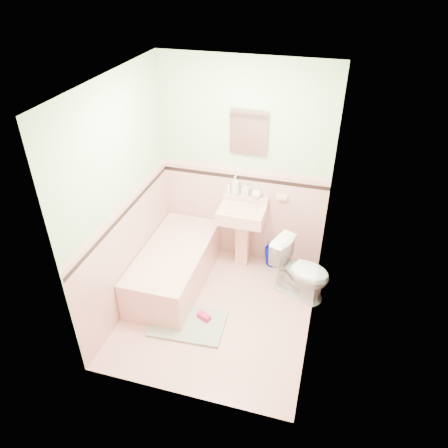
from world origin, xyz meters
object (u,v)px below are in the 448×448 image
(soap_bottle_mid, at_px, (246,190))
(soap_bottle_right, at_px, (257,192))
(bathtub, at_px, (175,267))
(medicine_cabinet, at_px, (249,132))
(bucket, at_px, (273,256))
(soap_bottle_left, at_px, (235,185))
(toilet, at_px, (301,270))
(shoe, at_px, (204,316))
(sink, at_px, (242,238))

(soap_bottle_mid, distance_m, soap_bottle_right, 0.13)
(bathtub, height_order, soap_bottle_mid, soap_bottle_mid)
(medicine_cabinet, height_order, bucket, medicine_cabinet)
(medicine_cabinet, xyz_separation_m, soap_bottle_right, (0.12, -0.03, -0.72))
(soap_bottle_left, bearing_deg, toilet, -28.86)
(bathtub, bearing_deg, soap_bottle_left, 52.52)
(bathtub, distance_m, soap_bottle_mid, 1.24)
(bathtub, bearing_deg, soap_bottle_right, 41.43)
(bathtub, xyz_separation_m, soap_bottle_mid, (0.67, 0.71, 0.77))
(toilet, xyz_separation_m, bucket, (-0.39, 0.46, -0.23))
(bucket, relative_size, shoe, 1.50)
(soap_bottle_right, relative_size, shoe, 1.04)
(soap_bottle_left, relative_size, shoe, 1.66)
(soap_bottle_right, bearing_deg, soap_bottle_mid, 180.00)
(soap_bottle_left, xyz_separation_m, soap_bottle_mid, (0.13, 0.00, -0.04))
(bathtub, bearing_deg, shoe, -44.05)
(sink, bearing_deg, bathtub, -142.07)
(bathtub, height_order, soap_bottle_left, soap_bottle_left)
(toilet, relative_size, shoe, 4.54)
(bathtub, distance_m, soap_bottle_right, 1.31)
(soap_bottle_mid, height_order, toilet, soap_bottle_mid)
(soap_bottle_left, bearing_deg, soap_bottle_right, 0.00)
(soap_bottle_mid, xyz_separation_m, soap_bottle_right, (0.13, 0.00, -0.01))
(sink, height_order, bucket, sink)
(toilet, bearing_deg, soap_bottle_left, 81.44)
(soap_bottle_mid, height_order, shoe, soap_bottle_mid)
(bathtub, height_order, sink, sink)
(sink, xyz_separation_m, bucket, (0.38, 0.14, -0.31))
(bucket, height_order, shoe, bucket)
(bathtub, bearing_deg, medicine_cabinet, 47.42)
(sink, bearing_deg, medicine_cabinet, 90.00)
(soap_bottle_left, xyz_separation_m, shoe, (-0.02, -1.22, -0.97))
(bathtub, bearing_deg, toilet, 8.19)
(soap_bottle_right, distance_m, bucket, 0.91)
(soap_bottle_mid, relative_size, shoe, 1.18)
(sink, bearing_deg, shoe, -98.47)
(medicine_cabinet, relative_size, toilet, 0.73)
(soap_bottle_mid, bearing_deg, sink, -87.70)
(medicine_cabinet, relative_size, bucket, 2.21)
(soap_bottle_right, height_order, bucket, soap_bottle_right)
(soap_bottle_left, distance_m, shoe, 1.56)
(sink, height_order, soap_bottle_mid, soap_bottle_mid)
(sink, distance_m, soap_bottle_left, 0.65)
(toilet, bearing_deg, bucket, 60.27)
(sink, xyz_separation_m, shoe, (-0.15, -1.04, -0.36))
(medicine_cabinet, bearing_deg, shoe, -97.06)
(soap_bottle_left, relative_size, bucket, 1.11)
(bathtub, distance_m, sink, 0.88)
(soap_bottle_left, height_order, shoe, soap_bottle_left)
(sink, bearing_deg, soap_bottle_left, 126.98)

